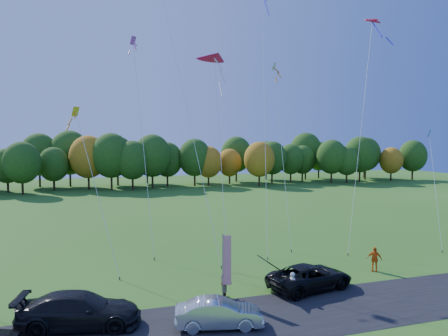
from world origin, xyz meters
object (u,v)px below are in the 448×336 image
object	(u,v)px
silver_sedan	(219,313)
feather_flag	(226,260)
black_suv	(310,277)
person_east	(374,259)

from	to	relation	value
silver_sedan	feather_flag	xyz separation A→B (m)	(1.47, 3.37, 1.62)
black_suv	feather_flag	bearing A→B (deg)	78.75
silver_sedan	feather_flag	bearing A→B (deg)	-10.98
silver_sedan	feather_flag	world-z (taller)	feather_flag
silver_sedan	feather_flag	distance (m)	4.02
black_suv	silver_sedan	bearing A→B (deg)	104.60
black_suv	person_east	distance (m)	6.25
black_suv	silver_sedan	xyz separation A→B (m)	(-6.88, -3.43, -0.06)
black_suv	silver_sedan	size ratio (longest dim) A/B	1.29
black_suv	person_east	bearing A→B (deg)	-85.02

